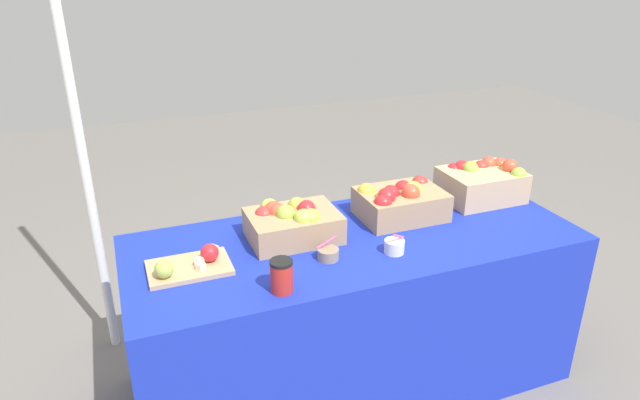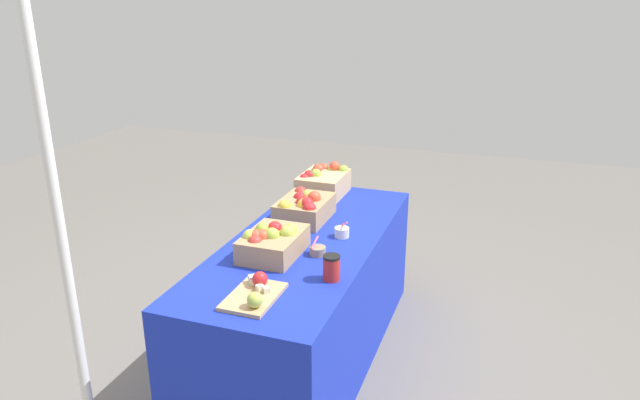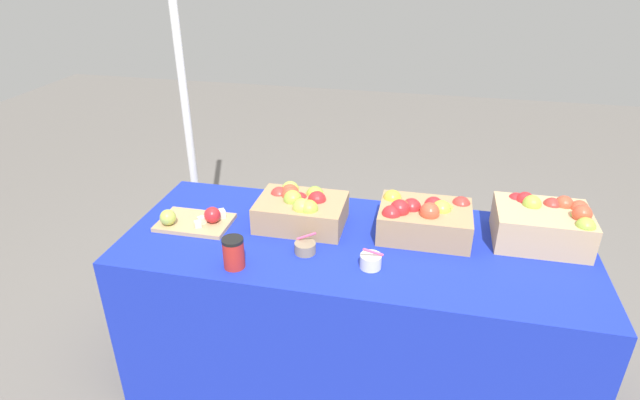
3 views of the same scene
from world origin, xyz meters
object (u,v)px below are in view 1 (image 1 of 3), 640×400
Objects in this scene: apple_crate_left at (482,182)px; apple_crate_middle at (400,201)px; cutting_board_front at (190,264)px; tent_pole at (78,129)px; sample_bowl_near at (328,254)px; sample_bowl_mid at (394,246)px; apple_crate_right at (292,222)px; coffee_cup at (282,276)px.

apple_crate_middle is at bearing -174.20° from apple_crate_left.
tent_pole reaches higher than cutting_board_front.
apple_crate_left reaches higher than cutting_board_front.
sample_bowl_near is (-0.44, -0.24, -0.06)m from apple_crate_middle.
sample_bowl_near is at bearing -11.65° from cutting_board_front.
sample_bowl_mid reaches higher than sample_bowl_near.
coffee_cup is at bearing -113.43° from apple_crate_right.
apple_crate_middle is 0.97m from cutting_board_front.
tent_pole is (-0.61, 0.95, 0.33)m from coffee_cup.
apple_crate_left is 0.98× the size of apple_crate_middle.
apple_crate_left is 0.48m from apple_crate_middle.
coffee_cup is at bearing -159.12° from apple_crate_left.
apple_crate_right reaches higher than sample_bowl_mid.
tent_pole is (-1.77, 0.51, 0.31)m from apple_crate_left.
apple_crate_right is 0.24m from sample_bowl_near.
apple_crate_middle reaches higher than cutting_board_front.
apple_crate_left reaches higher than sample_bowl_near.
apple_crate_middle is at bearing 58.04° from sample_bowl_mid.
apple_crate_left is 4.05× the size of sample_bowl_near.
sample_bowl_mid is (0.34, -0.27, -0.05)m from apple_crate_right.
sample_bowl_mid is at bearing -10.06° from sample_bowl_near.
sample_bowl_near is at bearing -43.06° from tent_pole.
apple_crate_middle reaches higher than sample_bowl_mid.
apple_crate_middle is 1.21× the size of cutting_board_front.
tent_pole is at bearing 136.94° from sample_bowl_near.
apple_crate_middle is 0.78m from coffee_cup.
apple_crate_middle is at bearing 2.07° from apple_crate_right.
apple_crate_left is at bearing 3.85° from apple_crate_right.
cutting_board_front is at bearing 168.35° from sample_bowl_near.
apple_crate_right is 1.02m from tent_pole.
apple_crate_right is (-0.99, -0.07, -0.01)m from apple_crate_left.
apple_crate_middle is 0.34m from sample_bowl_mid.
apple_crate_middle is at bearing 7.92° from cutting_board_front.
apple_crate_middle is 0.51m from sample_bowl_near.
apple_crate_left reaches higher than sample_bowl_mid.
cutting_board_front is 0.53m from sample_bowl_near.
coffee_cup is 0.05× the size of tent_pole.
tent_pole is (-0.85, 0.80, 0.37)m from sample_bowl_near.
sample_bowl_mid is at bearing -38.26° from apple_crate_right.
sample_bowl_mid is (0.78, -0.15, 0.00)m from cutting_board_front.
coffee_cup is at bearing -42.89° from cutting_board_front.
apple_crate_left reaches higher than apple_crate_right.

